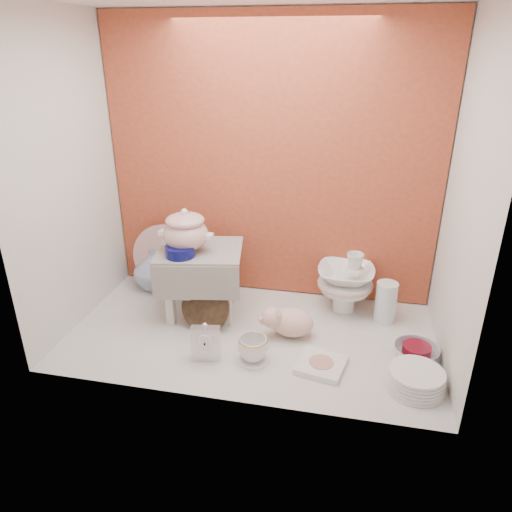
# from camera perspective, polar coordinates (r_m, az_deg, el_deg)

# --- Properties ---
(ground) EXTENTS (1.80, 1.80, 0.00)m
(ground) POSITION_cam_1_polar(r_m,az_deg,el_deg) (2.42, -0.57, -9.28)
(ground) COLOR silver
(ground) RESTS_ON ground
(niche_shell) EXTENTS (1.86, 1.03, 1.53)m
(niche_shell) POSITION_cam_1_polar(r_m,az_deg,el_deg) (2.24, 0.36, 13.75)
(niche_shell) COLOR #B94C2E
(niche_shell) RESTS_ON ground
(step_stool) EXTENTS (0.49, 0.44, 0.37)m
(step_stool) POSITION_cam_1_polar(r_m,az_deg,el_deg) (2.53, -6.59, -3.02)
(step_stool) COLOR silver
(step_stool) RESTS_ON ground
(soup_tureen) EXTENTS (0.32, 0.32, 0.23)m
(soup_tureen) POSITION_cam_1_polar(r_m,az_deg,el_deg) (2.40, -8.45, 3.10)
(soup_tureen) COLOR white
(soup_tureen) RESTS_ON step_stool
(cobalt_bowl) EXTENTS (0.19, 0.19, 0.05)m
(cobalt_bowl) POSITION_cam_1_polar(r_m,az_deg,el_deg) (2.37, -9.07, 0.59)
(cobalt_bowl) COLOR #0B0D53
(cobalt_bowl) RESTS_ON step_stool
(floral_platter) EXTENTS (0.40, 0.08, 0.39)m
(floral_platter) POSITION_cam_1_polar(r_m,az_deg,el_deg) (2.81, -10.86, -0.24)
(floral_platter) COLOR white
(floral_platter) RESTS_ON ground
(blue_white_vase) EXTENTS (0.28, 0.28, 0.25)m
(blue_white_vase) POSITION_cam_1_polar(r_m,az_deg,el_deg) (2.86, -12.15, -1.47)
(blue_white_vase) COLOR white
(blue_white_vase) RESTS_ON ground
(lacquer_tray) EXTENTS (0.26, 0.11, 0.24)m
(lacquer_tray) POSITION_cam_1_polar(r_m,az_deg,el_deg) (2.41, -6.10, -6.19)
(lacquer_tray) COLOR black
(lacquer_tray) RESTS_ON ground
(mantel_clock) EXTENTS (0.14, 0.07, 0.19)m
(mantel_clock) POSITION_cam_1_polar(r_m,az_deg,el_deg) (2.20, -6.05, -10.18)
(mantel_clock) COLOR silver
(mantel_clock) RESTS_ON ground
(plush_pig) EXTENTS (0.28, 0.19, 0.16)m
(plush_pig) POSITION_cam_1_polar(r_m,az_deg,el_deg) (2.37, 4.34, -7.89)
(plush_pig) COLOR beige
(plush_pig) RESTS_ON ground
(teacup_saucer) EXTENTS (0.17, 0.17, 0.01)m
(teacup_saucer) POSITION_cam_1_polar(r_m,az_deg,el_deg) (2.23, -0.36, -12.31)
(teacup_saucer) COLOR white
(teacup_saucer) RESTS_ON ground
(gold_rim_teacup) EXTENTS (0.15, 0.15, 0.11)m
(gold_rim_teacup) POSITION_cam_1_polar(r_m,az_deg,el_deg) (2.20, -0.36, -11.05)
(gold_rim_teacup) COLOR white
(gold_rim_teacup) RESTS_ON teacup_saucer
(lattice_dish) EXTENTS (0.24, 0.24, 0.03)m
(lattice_dish) POSITION_cam_1_polar(r_m,az_deg,el_deg) (2.21, 7.82, -12.81)
(lattice_dish) COLOR white
(lattice_dish) RESTS_ON ground
(dinner_plate_stack) EXTENTS (0.26, 0.26, 0.09)m
(dinner_plate_stack) POSITION_cam_1_polar(r_m,az_deg,el_deg) (2.16, 18.61, -13.86)
(dinner_plate_stack) COLOR white
(dinner_plate_stack) RESTS_ON ground
(crystal_bowl) EXTENTS (0.23, 0.23, 0.06)m
(crystal_bowl) POSITION_cam_1_polar(r_m,az_deg,el_deg) (2.35, 18.66, -10.93)
(crystal_bowl) COLOR silver
(crystal_bowl) RESTS_ON ground
(clear_glass_vase) EXTENTS (0.13, 0.13, 0.22)m
(clear_glass_vase) POSITION_cam_1_polar(r_m,az_deg,el_deg) (2.56, 15.29, -5.36)
(clear_glass_vase) COLOR silver
(clear_glass_vase) RESTS_ON ground
(porcelain_tower) EXTENTS (0.31, 0.31, 0.34)m
(porcelain_tower) POSITION_cam_1_polar(r_m,az_deg,el_deg) (2.59, 10.67, -3.03)
(porcelain_tower) COLOR white
(porcelain_tower) RESTS_ON ground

